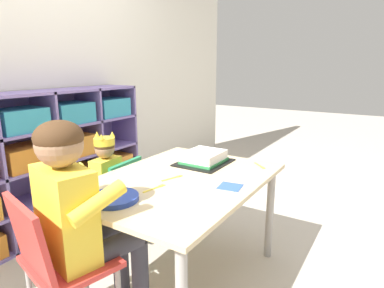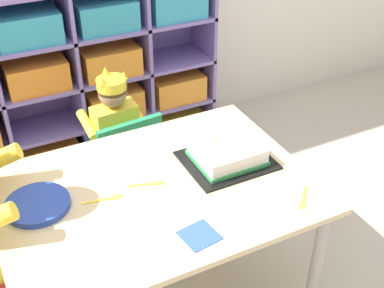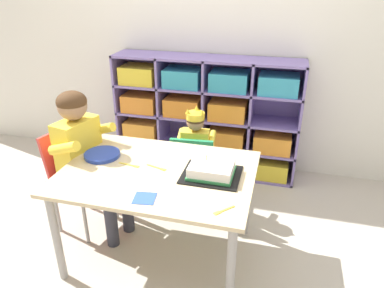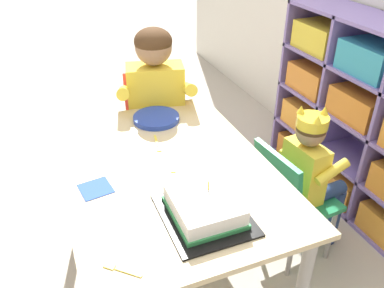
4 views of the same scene
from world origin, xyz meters
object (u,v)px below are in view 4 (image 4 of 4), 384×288
Objects in this scene: activity_table at (167,183)px; classroom_chair_adult_side at (157,126)px; birthday_cake_on_tray at (204,208)px; fork_scattered_mid_table at (120,270)px; child_with_crown at (311,167)px; adult_helper_seated at (157,105)px; fork_by_napkin at (157,144)px; classroom_chair_blue at (289,195)px; fork_at_table_front_edge at (173,164)px; paper_plate_stack at (156,118)px.

activity_table is 1.56× the size of classroom_chair_adult_side.
fork_scattered_mid_table is (0.13, -0.33, -0.03)m from birthday_cake_on_tray.
adult_helper_seated is at bearing 36.41° from child_with_crown.
activity_table is at bearing -90.48° from classroom_chair_adult_side.
child_with_crown reaches higher than fork_by_napkin.
child_with_crown reaches higher than classroom_chair_adult_side.
birthday_cake_on_tray reaches higher than classroom_chair_blue.
fork_scattered_mid_table is (0.64, -0.32, -0.00)m from fork_by_napkin.
fork_scattered_mid_table is (0.39, -0.99, 0.13)m from child_with_crown.
classroom_chair_adult_side is at bearing -7.30° from fork_by_napkin.
birthday_cake_on_tray reaches higher than fork_at_table_front_edge.
classroom_chair_blue is at bearing -105.60° from fork_by_napkin.
adult_helper_seated reaches higher than fork_at_table_front_edge.
activity_table is 0.09m from fork_at_table_front_edge.
birthday_cake_on_tray reaches higher than paper_plate_stack.
child_with_crown reaches higher than classroom_chair_blue.
classroom_chair_adult_side is at bearing 30.18° from child_with_crown.
birthday_cake_on_tray is at bearing 109.22° from classroom_chair_blue.
fork_scattered_mid_table is 0.57m from fork_at_table_front_edge.
paper_plate_stack is at bearing 108.60° from fork_scattered_mid_table.
birthday_cake_on_tray is 2.48× the size of fork_at_table_front_edge.
classroom_chair_adult_side is 0.23m from adult_helper_seated.
classroom_chair_blue is 4.66× the size of fork_at_table_front_edge.
activity_table is at bearing 127.67° from fork_at_table_front_edge.
birthday_cake_on_tray reaches higher than fork_by_napkin.
paper_plate_stack is (-0.48, -0.61, 0.14)m from child_with_crown.
fork_scattered_mid_table is at bearing -24.05° from paper_plate_stack.
birthday_cake_on_tray is (0.89, -0.11, 0.03)m from adult_helper_seated.
child_with_crown is 0.85m from adult_helper_seated.
paper_plate_stack is (-0.48, -0.50, 0.28)m from classroom_chair_blue.
fork_scattered_mid_table is at bearing -99.91° from adult_helper_seated.
adult_helper_seated is 7.23× the size of fork_by_napkin.
birthday_cake_on_tray is 2.36× the size of fork_by_napkin.
fork_scattered_mid_table reaches higher than activity_table.
fork_by_napkin is (-0.51, -0.01, -0.03)m from birthday_cake_on_tray.
adult_helper_seated is at bearing 29.93° from classroom_chair_blue.
birthday_cake_on_tray is (0.25, -0.55, 0.30)m from classroom_chair_blue.
fork_at_table_front_edge is (-0.01, 0.03, 0.08)m from activity_table.
classroom_chair_adult_side reaches higher than paper_plate_stack.
classroom_chair_blue is (0.07, 0.59, -0.19)m from activity_table.
fork_by_napkin and fork_scattered_mid_table have the same top height.
fork_at_table_front_edge is at bearing 76.20° from classroom_chair_blue.
classroom_chair_blue is 0.87m from classroom_chair_adult_side.
fork_by_napkin is at bearing 64.44° from child_with_crown.
classroom_chair_blue is at bearing 83.00° from activity_table.
activity_table is at bearing 99.31° from fork_scattered_mid_table.
birthday_cake_on_tray reaches higher than activity_table.
paper_plate_stack reaches higher than fork_by_napkin.
fork_scattered_mid_table is at bearing 106.26° from child_with_crown.
classroom_chair_blue is at bearing 65.89° from fork_scattered_mid_table.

